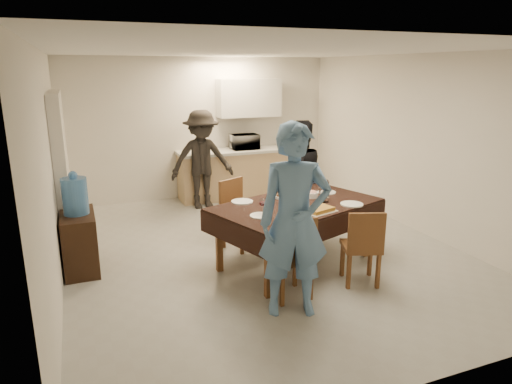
% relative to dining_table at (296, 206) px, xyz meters
% --- Properties ---
extents(floor, '(5.00, 6.00, 0.02)m').
position_rel_dining_table_xyz_m(floor, '(-0.23, 0.55, -0.75)').
color(floor, '#A8A8A4').
rests_on(floor, ground).
extents(ceiling, '(5.00, 6.00, 0.02)m').
position_rel_dining_table_xyz_m(ceiling, '(-0.23, 0.55, 1.85)').
color(ceiling, white).
rests_on(ceiling, wall_back).
extents(wall_back, '(5.00, 0.02, 2.60)m').
position_rel_dining_table_xyz_m(wall_back, '(-0.23, 3.55, 0.55)').
color(wall_back, silver).
rests_on(wall_back, floor).
extents(wall_front, '(5.00, 0.02, 2.60)m').
position_rel_dining_table_xyz_m(wall_front, '(-0.23, -2.45, 0.55)').
color(wall_front, silver).
rests_on(wall_front, floor).
extents(wall_left, '(0.02, 6.00, 2.60)m').
position_rel_dining_table_xyz_m(wall_left, '(-2.73, 0.55, 0.55)').
color(wall_left, silver).
rests_on(wall_left, floor).
extents(wall_right, '(0.02, 6.00, 2.60)m').
position_rel_dining_table_xyz_m(wall_right, '(2.27, 0.55, 0.55)').
color(wall_right, silver).
rests_on(wall_right, floor).
extents(stub_partition, '(0.15, 1.40, 2.10)m').
position_rel_dining_table_xyz_m(stub_partition, '(-2.65, 1.75, 0.30)').
color(stub_partition, silver).
rests_on(stub_partition, floor).
extents(kitchen_base_cabinet, '(2.20, 0.60, 0.86)m').
position_rel_dining_table_xyz_m(kitchen_base_cabinet, '(0.37, 3.23, -0.32)').
color(kitchen_base_cabinet, tan).
rests_on(kitchen_base_cabinet, floor).
extents(kitchen_worktop, '(2.24, 0.64, 0.05)m').
position_rel_dining_table_xyz_m(kitchen_worktop, '(0.37, 3.23, 0.13)').
color(kitchen_worktop, '#BBBBB5').
rests_on(kitchen_worktop, kitchen_base_cabinet).
extents(upper_cabinet, '(1.20, 0.34, 0.70)m').
position_rel_dining_table_xyz_m(upper_cabinet, '(0.67, 3.37, 1.10)').
color(upper_cabinet, silver).
rests_on(upper_cabinet, wall_back).
extents(dining_table, '(2.29, 1.77, 0.79)m').
position_rel_dining_table_xyz_m(dining_table, '(0.00, 0.00, 0.00)').
color(dining_table, black).
rests_on(dining_table, floor).
extents(chair_near_left, '(0.44, 0.44, 0.50)m').
position_rel_dining_table_xyz_m(chair_near_left, '(-0.45, -0.84, -0.18)').
color(chair_near_left, brown).
rests_on(chair_near_left, floor).
extents(chair_near_right, '(0.52, 0.53, 0.48)m').
position_rel_dining_table_xyz_m(chair_near_right, '(0.45, -0.83, -0.20)').
color(chair_near_right, brown).
rests_on(chair_near_right, floor).
extents(chair_far_left, '(0.57, 0.59, 0.51)m').
position_rel_dining_table_xyz_m(chair_far_left, '(-0.45, 0.66, -0.18)').
color(chair_far_left, brown).
rests_on(chair_far_left, floor).
extents(chair_far_right, '(0.47, 0.47, 0.48)m').
position_rel_dining_table_xyz_m(chair_far_right, '(0.45, 0.67, -0.21)').
color(chair_far_right, brown).
rests_on(chair_far_right, floor).
extents(console, '(0.39, 0.78, 0.72)m').
position_rel_dining_table_xyz_m(console, '(-2.51, 0.79, -0.39)').
color(console, black).
rests_on(console, floor).
extents(water_jug, '(0.29, 0.29, 0.44)m').
position_rel_dining_table_xyz_m(water_jug, '(-2.51, 0.79, 0.18)').
color(water_jug, '#4B89D3').
rests_on(water_jug, console).
extents(wine_bottle, '(0.07, 0.07, 0.28)m').
position_rel_dining_table_xyz_m(wine_bottle, '(-0.05, 0.05, 0.18)').
color(wine_bottle, black).
rests_on(wine_bottle, dining_table).
extents(water_pitcher, '(0.13, 0.13, 0.19)m').
position_rel_dining_table_xyz_m(water_pitcher, '(0.35, -0.05, 0.13)').
color(water_pitcher, white).
rests_on(water_pitcher, dining_table).
extents(savoury_tart, '(0.44, 0.37, 0.05)m').
position_rel_dining_table_xyz_m(savoury_tart, '(0.10, -0.38, 0.06)').
color(savoury_tart, '#BB8736').
rests_on(savoury_tart, dining_table).
extents(salad_bowl, '(0.18, 0.18, 0.07)m').
position_rel_dining_table_xyz_m(salad_bowl, '(0.30, 0.18, 0.07)').
color(salad_bowl, white).
rests_on(salad_bowl, dining_table).
extents(mushroom_dish, '(0.20, 0.20, 0.03)m').
position_rel_dining_table_xyz_m(mushroom_dish, '(-0.05, 0.28, 0.05)').
color(mushroom_dish, white).
rests_on(mushroom_dish, dining_table).
extents(wine_glass_a, '(0.09, 0.09, 0.20)m').
position_rel_dining_table_xyz_m(wine_glass_a, '(-0.55, -0.25, 0.14)').
color(wine_glass_a, white).
rests_on(wine_glass_a, dining_table).
extents(wine_glass_b, '(0.09, 0.09, 0.20)m').
position_rel_dining_table_xyz_m(wine_glass_b, '(0.55, 0.25, 0.14)').
color(wine_glass_b, white).
rests_on(wine_glass_b, dining_table).
extents(wine_glass_c, '(0.08, 0.08, 0.18)m').
position_rel_dining_table_xyz_m(wine_glass_c, '(-0.20, 0.30, 0.13)').
color(wine_glass_c, white).
rests_on(wine_glass_c, dining_table).
extents(plate_near_left, '(0.24, 0.24, 0.01)m').
position_rel_dining_table_xyz_m(plate_near_left, '(-0.60, -0.30, 0.04)').
color(plate_near_left, white).
rests_on(plate_near_left, dining_table).
extents(plate_near_right, '(0.28, 0.28, 0.02)m').
position_rel_dining_table_xyz_m(plate_near_right, '(0.60, -0.30, 0.04)').
color(plate_near_right, white).
rests_on(plate_near_right, dining_table).
extents(plate_far_left, '(0.27, 0.27, 0.02)m').
position_rel_dining_table_xyz_m(plate_far_left, '(-0.60, 0.30, 0.04)').
color(plate_far_left, white).
rests_on(plate_far_left, dining_table).
extents(plate_far_right, '(0.25, 0.25, 0.01)m').
position_rel_dining_table_xyz_m(plate_far_right, '(0.60, 0.30, 0.04)').
color(plate_far_right, white).
rests_on(plate_far_right, dining_table).
extents(microwave, '(0.50, 0.34, 0.28)m').
position_rel_dining_table_xyz_m(microwave, '(0.52, 3.23, 0.30)').
color(microwave, silver).
rests_on(microwave, kitchen_worktop).
extents(person_near, '(0.81, 0.65, 1.92)m').
position_rel_dining_table_xyz_m(person_near, '(-0.55, -1.05, 0.21)').
color(person_near, '#5B86B9').
rests_on(person_near, floor).
extents(person_far, '(0.85, 0.68, 1.68)m').
position_rel_dining_table_xyz_m(person_far, '(0.55, 1.05, 0.09)').
color(person_far, black).
rests_on(person_far, floor).
extents(person_kitchen, '(1.11, 0.64, 1.71)m').
position_rel_dining_table_xyz_m(person_kitchen, '(-0.43, 2.78, 0.11)').
color(person_kitchen, black).
rests_on(person_kitchen, floor).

